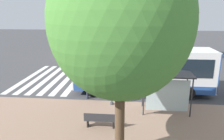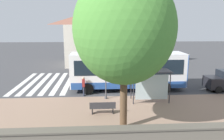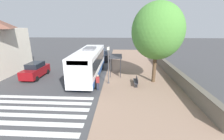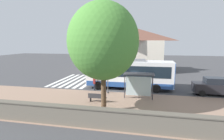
# 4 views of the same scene
# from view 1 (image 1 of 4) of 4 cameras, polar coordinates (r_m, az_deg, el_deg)

# --- Properties ---
(ground_plane) EXTENTS (120.00, 120.00, 0.00)m
(ground_plane) POSITION_cam_1_polar(r_m,az_deg,el_deg) (15.60, 7.90, -8.36)
(ground_plane) COLOR #424244
(ground_plane) RESTS_ON ground
(sidewalk_plaza) EXTENTS (9.00, 44.00, 0.02)m
(sidewalk_plaza) POSITION_cam_1_polar(r_m,az_deg,el_deg) (11.60, 8.83, -17.18)
(sidewalk_plaza) COLOR #937560
(sidewalk_plaza) RESTS_ON ground
(crosswalk_stripes) EXTENTS (9.00, 5.25, 0.01)m
(crosswalk_stripes) POSITION_cam_1_polar(r_m,az_deg,el_deg) (21.58, -15.06, -2.03)
(crosswalk_stripes) COLOR silver
(crosswalk_stripes) RESTS_ON ground
(background_building) EXTENTS (7.68, 12.92, 8.69)m
(background_building) POSITION_cam_1_polar(r_m,az_deg,el_deg) (30.21, 4.72, 11.83)
(background_building) COLOR beige
(background_building) RESTS_ON ground
(bus) EXTENTS (2.77, 10.42, 3.67)m
(bus) POSITION_cam_1_polar(r_m,az_deg,el_deg) (16.87, 8.01, 0.28)
(bus) COLOR white
(bus) RESTS_ON ground
(bus_shelter) EXTENTS (1.59, 3.09, 2.51)m
(bus_shelter) POSITION_cam_1_polar(r_m,az_deg,el_deg) (13.65, 14.21, -2.89)
(bus_shelter) COLOR #2D2D33
(bus_shelter) RESTS_ON ground
(pedestrian) EXTENTS (0.34, 0.22, 1.68)m
(pedestrian) POSITION_cam_1_polar(r_m,az_deg,el_deg) (15.87, -6.50, -4.06)
(pedestrian) COLOR #2D3347
(pedestrian) RESTS_ON ground
(bench) EXTENTS (0.40, 1.77, 0.88)m
(bench) POSITION_cam_1_polar(r_m,az_deg,el_deg) (12.17, -3.06, -12.82)
(bench) COLOR #333338
(bench) RESTS_ON ground
(street_lamp_near) EXTENTS (0.28, 0.28, 4.34)m
(street_lamp_near) POSITION_cam_1_polar(r_m,az_deg,el_deg) (14.24, -0.07, 0.46)
(street_lamp_near) COLOR #4C4C51
(street_lamp_near) RESTS_ON ground
(shade_tree) EXTENTS (5.55, 5.55, 8.84)m
(shade_tree) POSITION_cam_1_polar(r_m,az_deg,el_deg) (8.50, 2.30, 12.41)
(shade_tree) COLOR brown
(shade_tree) RESTS_ON ground
(parked_car_far_lane) EXTENTS (1.88, 4.33, 1.89)m
(parked_car_far_lane) POSITION_cam_1_polar(r_m,az_deg,el_deg) (23.70, 6.03, 2.23)
(parked_car_far_lane) COLOR maroon
(parked_car_far_lane) RESTS_ON ground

